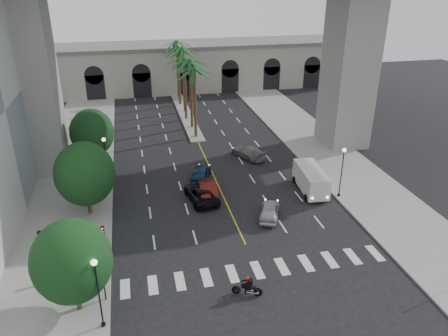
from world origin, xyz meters
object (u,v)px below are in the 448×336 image
(car_a, at_px, (270,211))
(cargo_van, at_px, (311,179))
(lamp_post_left_far, at_px, (106,157))
(car_b, at_px, (208,189))
(lamp_post_right, at_px, (342,168))
(traffic_signal_far, at_px, (104,239))
(pedestrian_a, at_px, (92,235))
(motorcycle_rider, at_px, (248,287))
(car_e, at_px, (201,173))
(traffic_signal_near, at_px, (102,272))
(car_d, at_px, (248,152))
(car_c, at_px, (201,194))
(pedestrian_b, at_px, (41,241))
(lamp_post_left_near, at_px, (98,288))

(car_a, xyz_separation_m, cargo_van, (5.74, 4.04, 0.67))
(lamp_post_left_far, xyz_separation_m, car_b, (9.90, -4.85, -2.41))
(lamp_post_right, relative_size, car_a, 1.27)
(traffic_signal_far, bearing_deg, lamp_post_left_far, 90.40)
(lamp_post_right, height_order, pedestrian_a, lamp_post_right)
(lamp_post_left_far, height_order, motorcycle_rider, lamp_post_left_far)
(traffic_signal_far, distance_m, car_e, 16.93)
(traffic_signal_near, relative_size, car_d, 0.72)
(traffic_signal_near, distance_m, car_c, 15.81)
(car_a, bearing_deg, pedestrian_a, 26.77)
(cargo_van, bearing_deg, car_c, -178.30)
(lamp_post_left_far, bearing_deg, car_e, -4.66)
(car_d, relative_size, pedestrian_b, 2.65)
(car_c, height_order, pedestrian_a, pedestrian_a)
(lamp_post_left_far, bearing_deg, lamp_post_right, -19.33)
(lamp_post_right, distance_m, car_d, 13.58)
(lamp_post_right, bearing_deg, pedestrian_a, -172.30)
(car_b, bearing_deg, lamp_post_left_far, -20.44)
(lamp_post_left_near, height_order, traffic_signal_far, lamp_post_left_near)
(car_b, bearing_deg, car_c, 48.67)
(car_d, relative_size, car_e, 1.13)
(car_b, bearing_deg, pedestrian_b, 29.64)
(lamp_post_left_near, height_order, lamp_post_right, same)
(lamp_post_left_near, xyz_separation_m, pedestrian_a, (-1.13, 9.76, -2.26))
(traffic_signal_far, xyz_separation_m, car_a, (14.60, 4.27, -1.79))
(car_c, height_order, cargo_van, cargo_van)
(lamp_post_left_near, xyz_separation_m, traffic_signal_far, (0.10, 6.50, -0.71))
(lamp_post_left_far, relative_size, cargo_van, 0.89)
(lamp_post_left_far, bearing_deg, pedestrian_a, -95.74)
(traffic_signal_far, bearing_deg, car_c, 44.70)
(car_a, bearing_deg, pedestrian_b, 26.78)
(motorcycle_rider, height_order, cargo_van, cargo_van)
(motorcycle_rider, xyz_separation_m, car_e, (-0.04, 19.22, 0.05))
(lamp_post_left_near, bearing_deg, pedestrian_a, 96.60)
(car_a, distance_m, cargo_van, 7.05)
(lamp_post_left_far, height_order, cargo_van, lamp_post_left_far)
(car_e, bearing_deg, pedestrian_a, 62.15)
(cargo_van, bearing_deg, lamp_post_left_far, 167.78)
(pedestrian_a, xyz_separation_m, pedestrian_b, (-3.90, -0.25, 0.14))
(lamp_post_left_far, relative_size, pedestrian_b, 2.80)
(pedestrian_a, distance_m, pedestrian_b, 3.91)
(pedestrian_b, bearing_deg, lamp_post_left_near, -59.31)
(car_b, bearing_deg, motorcycle_rider, 95.81)
(car_e, relative_size, pedestrian_b, 2.35)
(cargo_van, relative_size, pedestrian_b, 3.15)
(lamp_post_left_near, bearing_deg, traffic_signal_far, 89.12)
(pedestrian_a, bearing_deg, pedestrian_b, 160.40)
(traffic_signal_far, relative_size, pedestrian_a, 2.24)
(lamp_post_left_near, xyz_separation_m, car_d, (16.56, 24.80, -2.49))
(lamp_post_left_far, relative_size, motorcycle_rider, 2.56)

